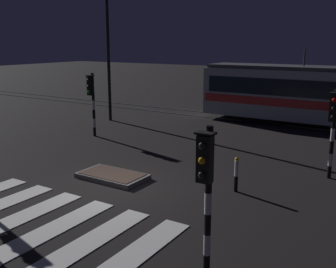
{
  "coord_description": "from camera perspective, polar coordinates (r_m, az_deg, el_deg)",
  "views": [
    {
      "loc": [
        8.04,
        -9.39,
        4.59
      ],
      "look_at": [
        0.6,
        2.3,
        1.4
      ],
      "focal_mm": 43.41,
      "sensor_mm": 36.0,
      "label": 1
    }
  ],
  "objects": [
    {
      "name": "ground_plane",
      "position": [
        13.19,
        -7.67,
        -7.52
      ],
      "size": [
        120.0,
        120.0,
        0.0
      ],
      "primitive_type": "plane",
      "color": "black"
    },
    {
      "name": "rail_near",
      "position": [
        23.85,
        12.15,
        1.62
      ],
      "size": [
        80.0,
        0.12,
        0.03
      ],
      "primitive_type": "cube",
      "color": "#59595E",
      "rests_on": "ground"
    },
    {
      "name": "rail_far",
      "position": [
        25.18,
        13.3,
        2.15
      ],
      "size": [
        80.0,
        0.12,
        0.03
      ],
      "primitive_type": "cube",
      "color": "#59595E",
      "rests_on": "ground"
    },
    {
      "name": "crosswalk_zebra",
      "position": [
        11.16,
        -18.37,
        -11.98
      ],
      "size": [
        6.92,
        4.15,
        0.02
      ],
      "color": "silver",
      "rests_on": "ground"
    },
    {
      "name": "traffic_island",
      "position": [
        14.05,
        -7.8,
        -5.84
      ],
      "size": [
        2.33,
        1.3,
        0.18
      ],
      "color": "slate",
      "rests_on": "ground"
    },
    {
      "name": "traffic_light_corner_far_left",
      "position": [
        19.93,
        -10.66,
        5.39
      ],
      "size": [
        0.36,
        0.42,
        3.09
      ],
      "color": "black",
      "rests_on": "ground"
    },
    {
      "name": "traffic_light_corner_far_right",
      "position": [
        14.46,
        22.21,
        1.71
      ],
      "size": [
        0.36,
        0.42,
        3.05
      ],
      "color": "black",
      "rests_on": "ground"
    },
    {
      "name": "traffic_light_corner_near_right",
      "position": [
        7.73,
        5.4,
        -6.55
      ],
      "size": [
        0.36,
        0.42,
        3.06
      ],
      "color": "black",
      "rests_on": "ground"
    },
    {
      "name": "street_lamp_trackside_left",
      "position": [
        23.65,
        -8.84,
        13.73
      ],
      "size": [
        0.44,
        1.21,
        7.94
      ],
      "color": "black",
      "rests_on": "ground"
    },
    {
      "name": "bollard_island_edge",
      "position": [
        12.77,
        9.56,
        -5.61
      ],
      "size": [
        0.12,
        0.12,
        1.11
      ],
      "color": "black",
      "rests_on": "ground"
    }
  ]
}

